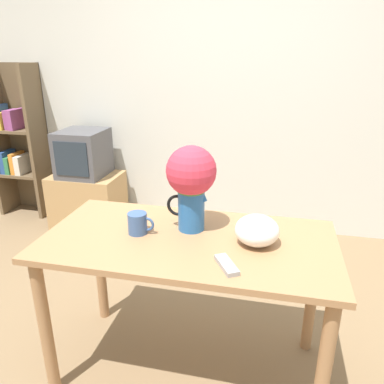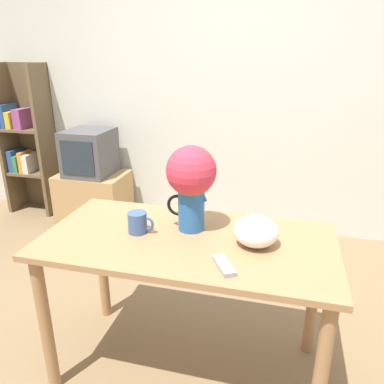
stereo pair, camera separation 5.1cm
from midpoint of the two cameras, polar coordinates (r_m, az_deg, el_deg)
The scene contains 10 objects.
ground_plane at distance 2.30m, azimuth -1.87°, elevation -23.75°, with size 12.00×12.00×0.00m, color #7F6647.
wall_back at distance 3.43m, azimuth 5.71°, elevation 15.32°, with size 8.00×0.05×2.60m.
table at distance 1.84m, azimuth -1.40°, elevation -10.37°, with size 1.38×0.70×0.78m.
flower_vase at distance 1.77m, azimuth -0.95°, elevation 1.94°, with size 0.24×0.24×0.42m.
coffee_mug at distance 1.82m, azimuth -9.01°, elevation -4.74°, with size 0.13×0.09×0.10m.
white_bowl at distance 1.72m, azimuth 9.02°, elevation -5.79°, with size 0.20×0.20×0.14m.
remote_control at distance 1.56m, azimuth 4.34°, elevation -11.02°, with size 0.12×0.16×0.02m.
tv_stand at distance 3.77m, azimuth -15.91°, elevation -1.21°, with size 0.64×0.45×0.52m.
tv_set at distance 3.63m, azimuth -16.64°, elevation 5.69°, with size 0.40×0.44×0.42m.
bookshelf at distance 4.22m, azimuth -25.26°, elevation 6.85°, with size 0.49×0.30×1.51m.
Camera 1 is at (0.41, -1.60, 1.60)m, focal length 35.00 mm.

